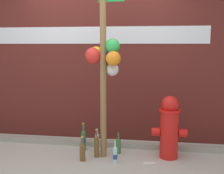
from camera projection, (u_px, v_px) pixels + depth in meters
ground_plane at (81, 169)px, 3.63m from camera, size 14.00×14.00×0.00m
building_wall at (100, 22)px, 4.63m from camera, size 10.00×0.21×3.88m
curb_strip at (95, 143)px, 4.47m from camera, size 8.00×0.12×0.08m
memorial_post at (104, 48)px, 3.85m from camera, size 0.54×0.44×2.62m
fire_hydrant at (169, 127)px, 3.94m from camera, size 0.49×0.29×0.88m
bottle_0 at (118, 145)px, 4.14m from camera, size 0.07×0.07×0.34m
bottle_1 at (97, 146)px, 4.00m from camera, size 0.07×0.07×0.40m
bottle_2 at (84, 139)px, 4.27m from camera, size 0.07×0.07×0.42m
bottle_3 at (97, 142)px, 4.20m from camera, size 0.06×0.06×0.37m
bottle_4 at (115, 154)px, 3.80m from camera, size 0.06×0.06×0.32m
bottle_5 at (82, 151)px, 3.87m from camera, size 0.08×0.08×0.34m
litter_3 at (149, 163)px, 3.81m from camera, size 0.17×0.09×0.01m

